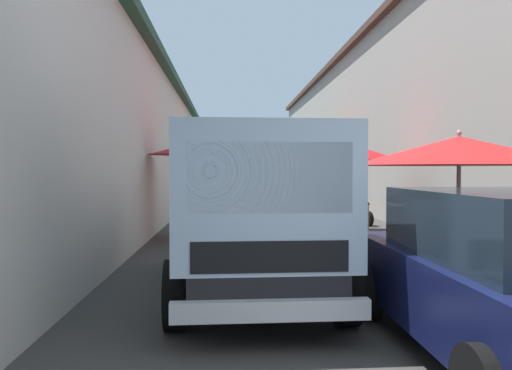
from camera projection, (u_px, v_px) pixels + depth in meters
ground at (281, 224)px, 15.93m from camera, size 90.00×90.00×0.00m
building_left_whitewash at (69, 149)px, 17.73m from camera, size 49.80×7.50×4.72m
building_right_concrete at (471, 120)px, 18.47m from camera, size 49.80×7.50×6.80m
fruit_stall_far_right at (315, 172)px, 22.04m from camera, size 2.31×2.31×2.21m
fruit_stall_near_right at (236, 171)px, 21.15m from camera, size 2.79×2.79×2.08m
fruit_stall_near_left at (456, 167)px, 6.86m from camera, size 2.80×2.80×2.14m
fruit_stall_far_left at (208, 158)px, 12.42m from camera, size 2.75×2.75×2.43m
fruit_stall_mid_lane at (353, 163)px, 13.83m from camera, size 2.51×2.51×2.37m
hatchback_car at (512, 276)px, 4.41m from camera, size 3.92×1.95×1.45m
delivery_truck at (256, 221)px, 6.07m from camera, size 4.97×2.09×2.08m
vendor_by_crates at (201, 191)px, 19.66m from camera, size 0.52×0.43×1.54m
parked_scooter at (357, 209)px, 16.00m from camera, size 1.65×0.64×1.14m
plastic_stool at (430, 253)px, 8.31m from camera, size 0.30×0.30×0.43m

